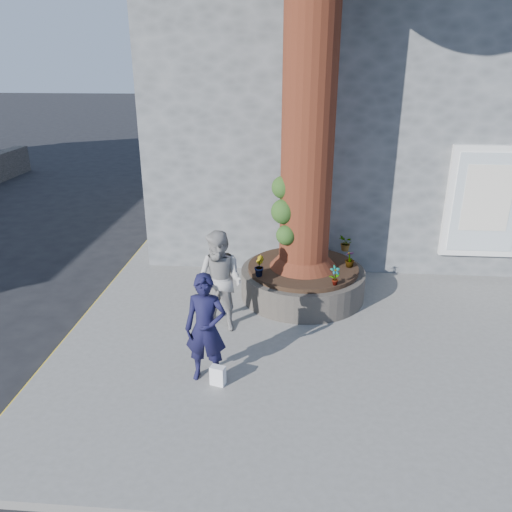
{
  "coord_description": "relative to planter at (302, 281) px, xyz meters",
  "views": [
    {
      "loc": [
        0.62,
        -6.57,
        4.31
      ],
      "look_at": [
        -0.0,
        1.1,
        1.25
      ],
      "focal_mm": 35.0,
      "sensor_mm": 36.0,
      "label": 1
    }
  ],
  "objects": [
    {
      "name": "ground",
      "position": [
        -0.8,
        -2.0,
        -0.41
      ],
      "size": [
        120.0,
        120.0,
        0.0
      ],
      "primitive_type": "plane",
      "color": "black",
      "rests_on": "ground"
    },
    {
      "name": "pavement",
      "position": [
        0.7,
        -1.0,
        -0.35
      ],
      "size": [
        9.0,
        8.0,
        0.12
      ],
      "primitive_type": "cube",
      "color": "slate",
      "rests_on": "ground"
    },
    {
      "name": "yellow_line",
      "position": [
        -3.85,
        -1.0,
        -0.41
      ],
      "size": [
        0.1,
        30.0,
        0.01
      ],
      "primitive_type": "cube",
      "color": "yellow",
      "rests_on": "ground"
    },
    {
      "name": "stone_shop",
      "position": [
        1.7,
        5.2,
        2.75
      ],
      "size": [
        10.3,
        8.3,
        6.3
      ],
      "color": "#55595B",
      "rests_on": "ground"
    },
    {
      "name": "planter",
      "position": [
        0.0,
        0.0,
        0.0
      ],
      "size": [
        2.3,
        2.3,
        0.6
      ],
      "color": "black",
      "rests_on": "pavement"
    },
    {
      "name": "man",
      "position": [
        -1.34,
        -2.74,
        0.49
      ],
      "size": [
        0.59,
        0.4,
        1.57
      ],
      "primitive_type": "imported",
      "rotation": [
        0.0,
        0.0,
        -0.04
      ],
      "color": "black",
      "rests_on": "pavement"
    },
    {
      "name": "woman",
      "position": [
        -1.35,
        -1.34,
        0.55
      ],
      "size": [
        1.01,
        0.92,
        1.68
      ],
      "primitive_type": "imported",
      "rotation": [
        0.0,
        0.0,
        -0.44
      ],
      "color": "#9B9894",
      "rests_on": "pavement"
    },
    {
      "name": "shopping_bag",
      "position": [
        -1.17,
        -2.89,
        -0.15
      ],
      "size": [
        0.22,
        0.17,
        0.28
      ],
      "primitive_type": "cube",
      "rotation": [
        0.0,
        0.0,
        -0.27
      ],
      "color": "white",
      "rests_on": "pavement"
    },
    {
      "name": "plant_a",
      "position": [
        0.53,
        -0.8,
        0.48
      ],
      "size": [
        0.22,
        0.19,
        0.35
      ],
      "primitive_type": "imported",
      "rotation": [
        0.0,
        0.0,
        0.41
      ],
      "color": "gray",
      "rests_on": "planter"
    },
    {
      "name": "plant_b",
      "position": [
        -0.78,
        -0.51,
        0.49
      ],
      "size": [
        0.23,
        0.23,
        0.36
      ],
      "primitive_type": "imported",
      "rotation": [
        0.0,
        0.0,
        1.76
      ],
      "color": "gray",
      "rests_on": "planter"
    },
    {
      "name": "plant_c",
      "position": [
        0.85,
        0.02,
        0.46
      ],
      "size": [
        0.22,
        0.22,
        0.31
      ],
      "primitive_type": "imported",
      "rotation": [
        0.0,
        0.0,
        3.53
      ],
      "color": "gray",
      "rests_on": "planter"
    },
    {
      "name": "plant_d",
      "position": [
        0.85,
        0.85,
        0.47
      ],
      "size": [
        0.33,
        0.35,
        0.33
      ],
      "primitive_type": "imported",
      "rotation": [
        0.0,
        0.0,
        4.97
      ],
      "color": "gray",
      "rests_on": "planter"
    }
  ]
}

